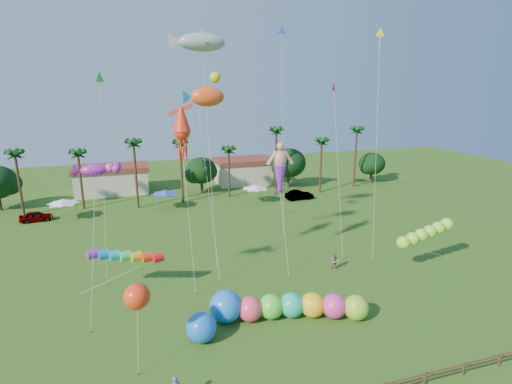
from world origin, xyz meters
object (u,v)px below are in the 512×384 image
object	(u,v)px
car_a	(36,216)
caterpillar_inflatable	(283,306)
car_b	(299,195)
spectator_b	(335,261)
blue_ball	(201,327)

from	to	relation	value
car_a	caterpillar_inflatable	distance (m)	40.69
car_b	caterpillar_inflatable	bearing A→B (deg)	152.15
car_b	spectator_b	world-z (taller)	spectator_b
car_a	caterpillar_inflatable	xyz separation A→B (m)	(23.96, -32.88, 0.37)
car_b	caterpillar_inflatable	distance (m)	35.62
car_b	blue_ball	xyz separation A→B (m)	(-22.14, -33.07, 0.35)
car_a	blue_ball	bearing A→B (deg)	-160.43
blue_ball	car_b	bearing A→B (deg)	56.20
blue_ball	caterpillar_inflatable	bearing A→B (deg)	7.94
car_a	car_b	bearing A→B (deg)	-98.49
car_b	blue_ball	distance (m)	39.80
car_a	car_b	xyz separation A→B (m)	(39.35, -0.75, 0.05)
caterpillar_inflatable	car_a	bearing A→B (deg)	141.16
spectator_b	car_b	bearing A→B (deg)	105.61
car_b	spectator_b	distance (m)	26.36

